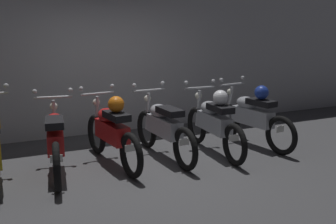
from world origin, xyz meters
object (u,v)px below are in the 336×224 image
object	(u,v)px
motorbike_slot_1	(55,140)
motorbike_slot_2	(112,131)
motorbike_slot_3	(163,128)
motorbike_slot_4	(214,122)
motorbike_slot_5	(252,116)

from	to	relation	value
motorbike_slot_1	motorbike_slot_2	world-z (taller)	same
motorbike_slot_3	motorbike_slot_4	bearing A→B (deg)	-9.42
motorbike_slot_2	motorbike_slot_4	bearing A→B (deg)	-5.82
motorbike_slot_5	motorbike_slot_1	bearing A→B (deg)	179.30
motorbike_slot_1	motorbike_slot_3	distance (m)	1.68
motorbike_slot_3	motorbike_slot_5	size ratio (longest dim) A/B	1.01
motorbike_slot_3	motorbike_slot_1	bearing A→B (deg)	179.67
motorbike_slot_2	motorbike_slot_3	xyz separation A→B (m)	(0.84, -0.03, -0.04)
motorbike_slot_1	motorbike_slot_2	xyz separation A→B (m)	(0.84, 0.02, 0.04)
motorbike_slot_4	motorbike_slot_5	xyz separation A→B (m)	(0.84, 0.11, 0.00)
motorbike_slot_2	motorbike_slot_5	size ratio (longest dim) A/B	1.00
motorbike_slot_3	motorbike_slot_5	distance (m)	1.68
motorbike_slot_2	motorbike_slot_5	distance (m)	2.52
motorbike_slot_1	motorbike_slot_4	xyz separation A→B (m)	(2.52, -0.15, 0.04)
motorbike_slot_2	motorbike_slot_5	bearing A→B (deg)	-1.43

